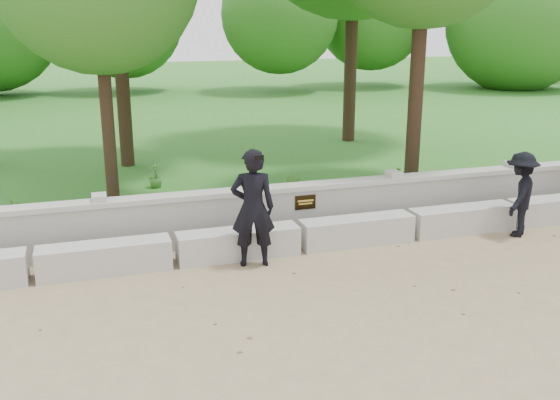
# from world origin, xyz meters

# --- Properties ---
(ground) EXTENTS (80.00, 80.00, 0.00)m
(ground) POSITION_xyz_m (0.00, 0.00, 0.00)
(ground) COLOR #99805E
(ground) RESTS_ON ground
(lawn) EXTENTS (40.00, 22.00, 0.25)m
(lawn) POSITION_xyz_m (0.00, 14.00, 0.12)
(lawn) COLOR #296A27
(lawn) RESTS_ON ground
(concrete_bench) EXTENTS (11.90, 0.45, 0.45)m
(concrete_bench) POSITION_xyz_m (0.00, 1.90, 0.22)
(concrete_bench) COLOR #AFADA6
(concrete_bench) RESTS_ON ground
(parapet_wall) EXTENTS (12.50, 0.35, 0.90)m
(parapet_wall) POSITION_xyz_m (0.00, 2.60, 0.46)
(parapet_wall) COLOR #A5A39C
(parapet_wall) RESTS_ON ground
(man_main) EXTENTS (0.72, 0.66, 1.78)m
(man_main) POSITION_xyz_m (-0.86, 1.54, 0.89)
(man_main) COLOR black
(man_main) RESTS_ON ground
(visitor_mid) EXTENTS (1.06, 1.02, 1.45)m
(visitor_mid) POSITION_xyz_m (3.80, 1.47, 0.72)
(visitor_mid) COLOR black
(visitor_mid) RESTS_ON ground
(shrub_a) EXTENTS (0.38, 0.37, 0.60)m
(shrub_a) POSITION_xyz_m (-4.31, 3.30, 0.55)
(shrub_a) COLOR #366D25
(shrub_a) RESTS_ON lawn
(shrub_b) EXTENTS (0.36, 0.41, 0.63)m
(shrub_b) POSITION_xyz_m (0.35, 3.30, 0.57)
(shrub_b) COLOR #366D25
(shrub_b) RESTS_ON lawn
(shrub_c) EXTENTS (0.58, 0.53, 0.56)m
(shrub_c) POSITION_xyz_m (2.59, 3.30, 0.53)
(shrub_c) COLOR #366D25
(shrub_c) RESTS_ON lawn
(shrub_d) EXTENTS (0.36, 0.37, 0.52)m
(shrub_d) POSITION_xyz_m (-1.82, 5.60, 0.51)
(shrub_d) COLOR #366D25
(shrub_d) RESTS_ON lawn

